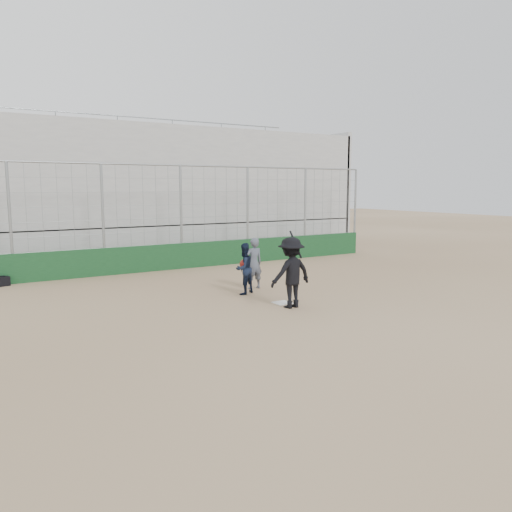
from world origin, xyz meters
TOP-DOWN VIEW (x-y plane):
  - ground at (0.00, 0.00)m, footprint 90.00×90.00m
  - home_plate at (0.00, 0.00)m, footprint 0.44×0.44m
  - backstop at (0.00, 7.00)m, footprint 18.10×0.25m
  - bleachers at (0.00, 11.95)m, footprint 20.25×6.70m
  - batter_at_plate at (-0.07, -0.50)m, footprint 1.25×0.82m
  - catcher_crouched at (-0.30, 1.58)m, footprint 0.92×0.84m
  - umpire at (0.36, 2.13)m, footprint 0.59×0.39m

SIDE VIEW (x-z plane):
  - ground at x=0.00m, z-range 0.00..0.00m
  - home_plate at x=0.00m, z-range 0.00..0.02m
  - catcher_crouched at x=-0.30m, z-range 0.00..1.05m
  - umpire at x=0.36m, z-range 0.00..1.45m
  - batter_at_plate at x=-0.07m, z-range -0.07..1.94m
  - backstop at x=0.00m, z-range -1.06..2.98m
  - bleachers at x=0.00m, z-range -0.57..6.41m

